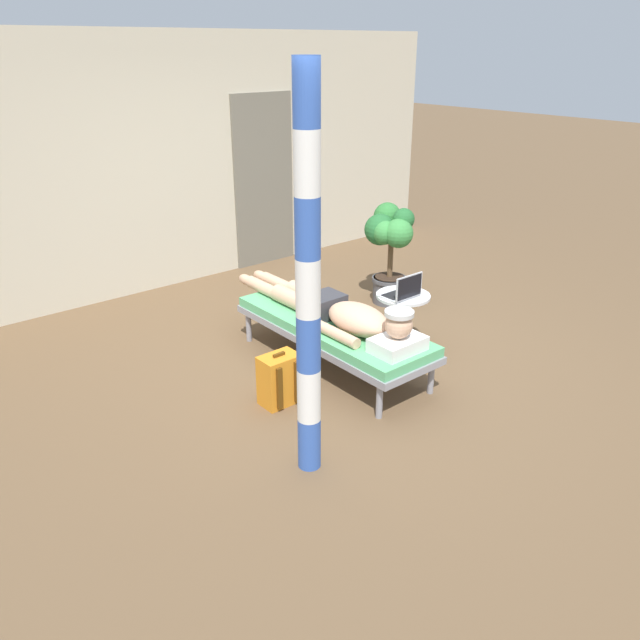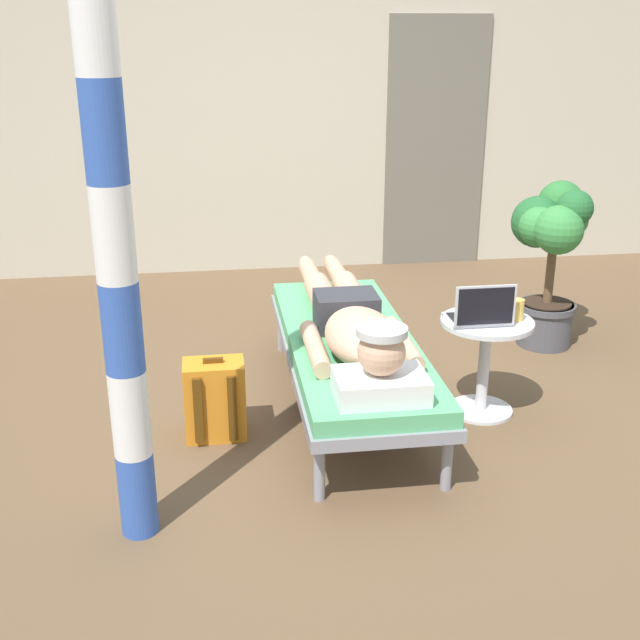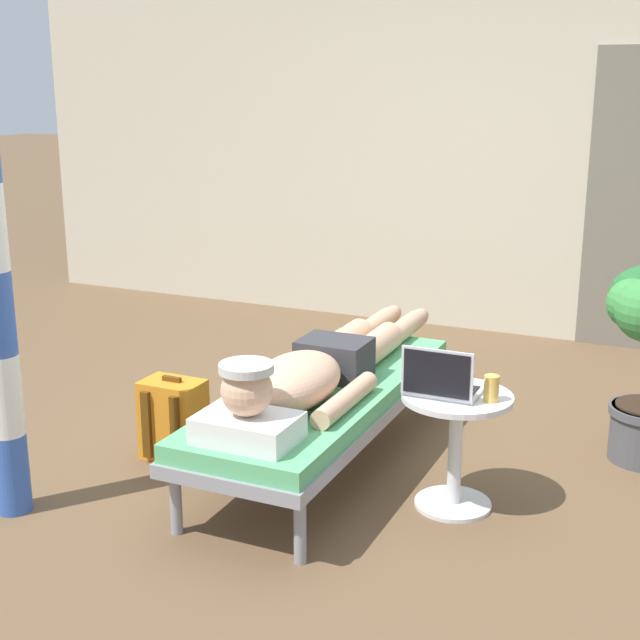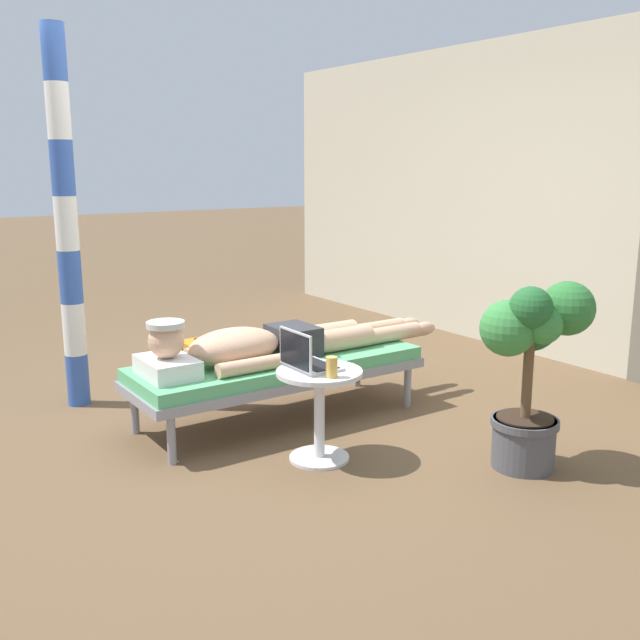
% 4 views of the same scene
% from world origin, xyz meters
% --- Properties ---
extents(ground_plane, '(40.00, 40.00, 0.00)m').
position_xyz_m(ground_plane, '(0.00, 0.00, 0.00)').
color(ground_plane, brown).
extents(house_wall_back, '(7.60, 0.20, 2.70)m').
position_xyz_m(house_wall_back, '(-0.06, 2.77, 1.35)').
color(house_wall_back, beige).
rests_on(house_wall_back, ground).
extents(lounge_chair, '(0.67, 1.92, 0.42)m').
position_xyz_m(lounge_chair, '(-0.06, -0.02, 0.35)').
color(lounge_chair, gray).
rests_on(lounge_chair, ground).
extents(person_reclining, '(0.53, 2.17, 0.33)m').
position_xyz_m(person_reclining, '(-0.06, -0.10, 0.52)').
color(person_reclining, white).
rests_on(person_reclining, lounge_chair).
extents(side_table, '(0.48, 0.48, 0.52)m').
position_xyz_m(side_table, '(0.63, -0.17, 0.36)').
color(side_table, silver).
rests_on(side_table, ground).
extents(laptop, '(0.31, 0.24, 0.23)m').
position_xyz_m(laptop, '(0.57, -0.22, 0.58)').
color(laptop, silver).
rests_on(laptop, side_table).
extents(drink_glass, '(0.06, 0.06, 0.11)m').
position_xyz_m(drink_glass, '(0.78, -0.19, 0.58)').
color(drink_glass, gold).
rests_on(drink_glass, side_table).
extents(backpack, '(0.30, 0.26, 0.42)m').
position_xyz_m(backpack, '(-0.78, -0.23, 0.20)').
color(backpack, orange).
rests_on(backpack, ground).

